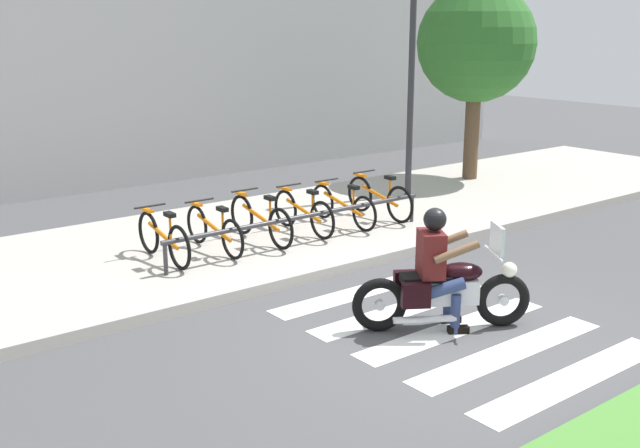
% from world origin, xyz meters
% --- Properties ---
extents(ground_plane, '(48.00, 48.00, 0.00)m').
position_xyz_m(ground_plane, '(0.00, 0.00, 0.00)').
color(ground_plane, '#4C4C4F').
extents(sidewalk, '(24.00, 4.40, 0.15)m').
position_xyz_m(sidewalk, '(0.00, 4.49, 0.07)').
color(sidewalk, '#B7B2A8').
rests_on(sidewalk, ground).
extents(crosswalk_stripe_0, '(2.80, 0.40, 0.01)m').
position_xyz_m(crosswalk_stripe_0, '(0.26, -1.60, 0.00)').
color(crosswalk_stripe_0, white).
rests_on(crosswalk_stripe_0, ground).
extents(crosswalk_stripe_1, '(2.80, 0.40, 0.01)m').
position_xyz_m(crosswalk_stripe_1, '(0.26, -0.80, 0.00)').
color(crosswalk_stripe_1, white).
rests_on(crosswalk_stripe_1, ground).
extents(crosswalk_stripe_2, '(2.80, 0.40, 0.01)m').
position_xyz_m(crosswalk_stripe_2, '(0.26, 0.00, 0.00)').
color(crosswalk_stripe_2, white).
rests_on(crosswalk_stripe_2, ground).
extents(crosswalk_stripe_3, '(2.80, 0.40, 0.01)m').
position_xyz_m(crosswalk_stripe_3, '(0.26, 0.80, 0.00)').
color(crosswalk_stripe_3, white).
rests_on(crosswalk_stripe_3, ground).
extents(crosswalk_stripe_4, '(2.80, 0.40, 0.01)m').
position_xyz_m(crosswalk_stripe_4, '(0.26, 1.60, 0.00)').
color(crosswalk_stripe_4, white).
rests_on(crosswalk_stripe_4, ground).
extents(motorcycle, '(1.83, 1.20, 1.22)m').
position_xyz_m(motorcycle, '(0.17, 0.11, 0.46)').
color(motorcycle, black).
rests_on(motorcycle, ground).
extents(rider, '(0.77, 0.72, 1.44)m').
position_xyz_m(rider, '(0.10, 0.15, 0.82)').
color(rider, '#591919').
rests_on(rider, ground).
extents(bicycle_0, '(0.48, 1.58, 0.76)m').
position_xyz_m(bicycle_0, '(-1.42, 3.95, 0.50)').
color(bicycle_0, black).
rests_on(bicycle_0, sidewalk).
extents(bicycle_1, '(0.48, 1.63, 0.72)m').
position_xyz_m(bicycle_1, '(-0.60, 3.95, 0.48)').
color(bicycle_1, black).
rests_on(bicycle_1, sidewalk).
extents(bicycle_2, '(0.48, 1.72, 0.77)m').
position_xyz_m(bicycle_2, '(0.21, 3.95, 0.50)').
color(bicycle_2, black).
rests_on(bicycle_2, sidewalk).
extents(bicycle_3, '(0.48, 1.60, 0.74)m').
position_xyz_m(bicycle_3, '(1.03, 3.95, 0.49)').
color(bicycle_3, black).
rests_on(bicycle_3, sidewalk).
extents(bicycle_4, '(0.48, 1.69, 0.72)m').
position_xyz_m(bicycle_4, '(1.85, 3.95, 0.48)').
color(bicycle_4, black).
rests_on(bicycle_4, sidewalk).
extents(bicycle_5, '(0.48, 1.66, 0.77)m').
position_xyz_m(bicycle_5, '(2.67, 3.95, 0.50)').
color(bicycle_5, black).
rests_on(bicycle_5, sidewalk).
extents(bike_rack, '(4.69, 0.07, 0.49)m').
position_xyz_m(bike_rack, '(0.62, 3.40, 0.57)').
color(bike_rack, '#333338').
rests_on(bike_rack, sidewalk).
extents(street_lamp, '(0.28, 0.28, 4.69)m').
position_xyz_m(street_lamp, '(4.28, 4.89, 2.81)').
color(street_lamp, '#2D2D33').
rests_on(street_lamp, ground).
extents(tree_near_rack, '(2.47, 2.47, 4.26)m').
position_xyz_m(tree_near_rack, '(6.53, 5.29, 2.99)').
color(tree_near_rack, brown).
rests_on(tree_near_rack, ground).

